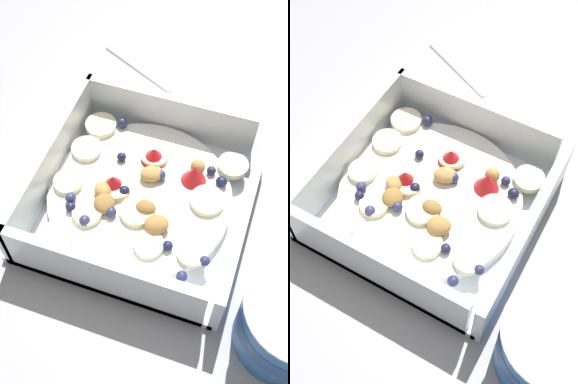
% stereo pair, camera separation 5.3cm
% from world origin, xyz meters
% --- Properties ---
extents(ground_plane, '(2.40, 2.40, 0.00)m').
position_xyz_m(ground_plane, '(0.00, 0.00, 0.00)').
color(ground_plane, '#9E9EA3').
extents(fruit_bowl, '(0.23, 0.23, 0.07)m').
position_xyz_m(fruit_bowl, '(0.01, 0.00, 0.02)').
color(fruit_bowl, white).
rests_on(fruit_bowl, ground).
extents(spoon, '(0.09, 0.16, 0.01)m').
position_xyz_m(spoon, '(-0.17, -0.02, 0.00)').
color(spoon, silver).
rests_on(spoon, ground).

